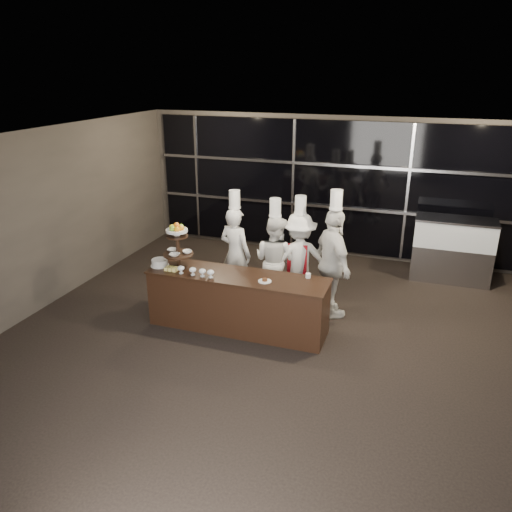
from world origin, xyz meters
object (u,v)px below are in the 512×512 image
(chef_a, at_px, (235,253))
(chef_b, at_px, (275,260))
(chef_c, at_px, (299,258))
(layer_cake, at_px, (160,263))
(display_case, at_px, (453,246))
(display_stand, at_px, (178,242))
(chef_d, at_px, (333,263))
(buffet_counter, at_px, (238,302))

(chef_a, height_order, chef_b, chef_a)
(chef_c, bearing_deg, chef_b, -159.07)
(layer_cake, height_order, display_case, display_case)
(layer_cake, xyz_separation_m, chef_c, (1.97, 1.29, -0.15))
(layer_cake, bearing_deg, chef_a, 50.86)
(display_stand, relative_size, chef_d, 0.35)
(chef_a, bearing_deg, buffet_counter, -67.12)
(layer_cake, distance_m, display_case, 5.56)
(layer_cake, relative_size, chef_b, 0.16)
(buffet_counter, height_order, chef_b, chef_b)
(chef_a, relative_size, chef_d, 0.92)
(chef_b, bearing_deg, display_case, 35.39)
(chef_a, xyz_separation_m, chef_c, (1.09, 0.20, -0.04))
(buffet_counter, relative_size, display_stand, 3.81)
(display_stand, xyz_separation_m, chef_a, (0.56, 1.03, -0.47))
(display_case, xyz_separation_m, chef_c, (-2.55, -1.94, 0.14))
(chef_a, bearing_deg, layer_cake, -129.14)
(layer_cake, height_order, chef_a, chef_a)
(buffet_counter, height_order, chef_d, chef_d)
(layer_cake, distance_m, chef_d, 2.79)
(layer_cake, relative_size, chef_d, 0.14)
(layer_cake, distance_m, chef_b, 1.96)
(layer_cake, bearing_deg, display_case, 35.50)
(buffet_counter, bearing_deg, chef_c, 62.03)
(chef_b, bearing_deg, buffet_counter, -103.78)
(chef_a, xyz_separation_m, chef_d, (1.73, -0.10, 0.07))
(chef_a, bearing_deg, chef_b, 4.49)
(buffet_counter, distance_m, display_case, 4.52)
(chef_a, bearing_deg, display_stand, -118.70)
(display_case, height_order, chef_c, chef_c)
(chef_d, bearing_deg, chef_c, 154.39)
(chef_b, bearing_deg, chef_c, 20.93)
(buffet_counter, xyz_separation_m, chef_b, (0.27, 1.09, 0.34))
(display_stand, distance_m, chef_d, 2.51)
(buffet_counter, distance_m, chef_c, 1.44)
(chef_c, bearing_deg, chef_a, -169.40)
(display_stand, distance_m, display_case, 5.31)
(chef_a, bearing_deg, chef_c, 10.60)
(display_case, bearing_deg, chef_b, -144.61)
(display_stand, bearing_deg, chef_c, 36.73)
(display_case, distance_m, chef_b, 3.61)
(buffet_counter, bearing_deg, display_case, 44.72)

